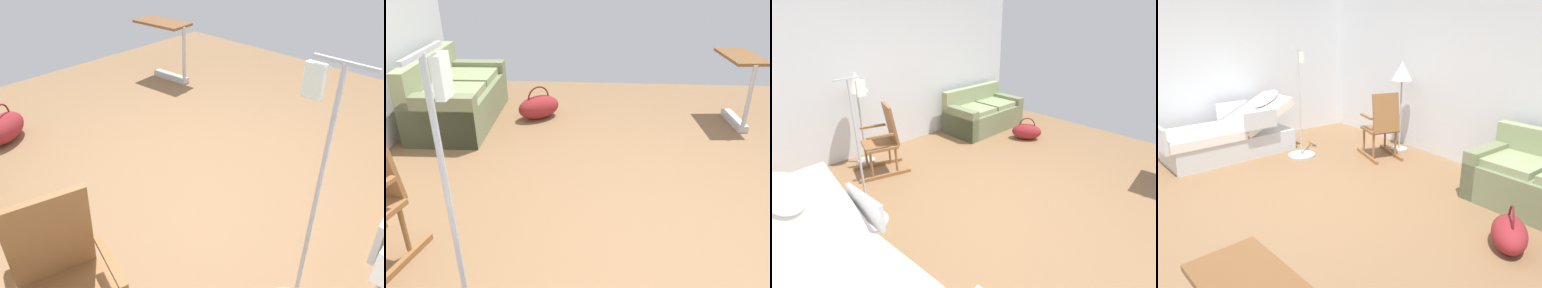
% 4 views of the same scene
% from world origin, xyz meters
% --- Properties ---
extents(ground_plane, '(7.17, 7.17, 0.00)m').
position_xyz_m(ground_plane, '(0.00, 0.00, 0.00)').
color(ground_plane, olive).
extents(rocking_chair, '(0.86, 0.65, 1.05)m').
position_xyz_m(rocking_chair, '(-0.61, 1.84, 0.50)').
color(rocking_chair, brown).
rests_on(rocking_chair, ground).
extents(overbed_table, '(0.86, 0.47, 0.84)m').
position_xyz_m(overbed_table, '(2.07, -1.40, 0.53)').
color(overbed_table, '#B2B5BA').
rests_on(overbed_table, ground).
extents(duffel_bag, '(0.59, 0.64, 0.43)m').
position_xyz_m(duffel_bag, '(2.03, 1.10, 0.15)').
color(duffel_bag, maroon).
rests_on(duffel_bag, ground).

